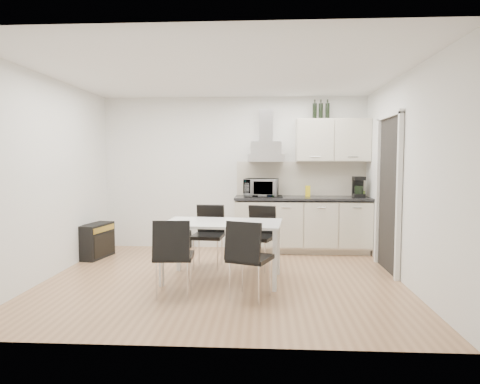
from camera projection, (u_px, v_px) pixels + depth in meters
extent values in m
plane|color=tan|center=(223.00, 279.00, 5.49)|extent=(4.50, 4.50, 0.00)
cube|color=white|center=(234.00, 173.00, 7.39)|extent=(4.50, 0.10, 2.60)
cube|color=white|center=(198.00, 189.00, 3.41)|extent=(4.50, 0.10, 2.60)
cube|color=white|center=(50.00, 178.00, 5.53)|extent=(0.10, 4.00, 2.60)
cube|color=white|center=(404.00, 179.00, 5.27)|extent=(0.10, 4.00, 2.60)
plane|color=white|center=(222.00, 73.00, 5.30)|extent=(4.50, 4.50, 0.00)
cube|color=white|center=(388.00, 195.00, 5.84)|extent=(0.08, 1.04, 2.10)
cube|color=beige|center=(301.00, 248.00, 7.16)|extent=(2.16, 0.52, 0.10)
cube|color=beige|center=(302.00, 223.00, 7.08)|extent=(2.20, 0.60, 0.76)
cube|color=black|center=(302.00, 198.00, 7.04)|extent=(2.22, 0.64, 0.04)
cube|color=beige|center=(301.00, 179.00, 7.32)|extent=(2.20, 0.02, 0.58)
cube|color=beige|center=(333.00, 140.00, 7.08)|extent=(1.20, 0.35, 0.70)
cube|color=silver|center=(266.00, 153.00, 7.11)|extent=(0.60, 0.46, 0.30)
cube|color=silver|center=(266.00, 126.00, 7.19)|extent=(0.22, 0.20, 0.55)
imported|color=silver|center=(261.00, 186.00, 7.06)|extent=(0.57, 0.36, 0.37)
cube|color=yellow|center=(308.00, 191.00, 7.14)|extent=(0.08, 0.04, 0.18)
cylinder|color=brown|center=(360.00, 194.00, 6.94)|extent=(0.04, 0.04, 0.11)
cylinder|color=#4C6626|center=(364.00, 194.00, 6.94)|extent=(0.04, 0.04, 0.11)
cylinder|color=black|center=(315.00, 109.00, 7.05)|extent=(0.07, 0.07, 0.32)
cylinder|color=black|center=(321.00, 109.00, 7.05)|extent=(0.07, 0.07, 0.32)
cylinder|color=black|center=(328.00, 109.00, 7.04)|extent=(0.07, 0.07, 0.32)
cube|color=white|center=(222.00, 223.00, 5.39)|extent=(1.53, 0.96, 0.03)
cube|color=white|center=(161.00, 257.00, 5.15)|extent=(0.05, 0.05, 0.72)
cube|color=white|center=(275.00, 261.00, 4.96)|extent=(0.05, 0.05, 0.72)
cube|color=white|center=(179.00, 245.00, 5.88)|extent=(0.05, 0.05, 0.72)
cube|color=white|center=(278.00, 248.00, 5.69)|extent=(0.05, 0.05, 0.72)
cube|color=black|center=(96.00, 241.00, 6.68)|extent=(0.38, 0.68, 0.54)
cube|color=gold|center=(105.00, 229.00, 6.66)|extent=(0.12, 0.57, 0.09)
cube|color=black|center=(185.00, 239.00, 7.42)|extent=(0.20, 0.19, 0.30)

